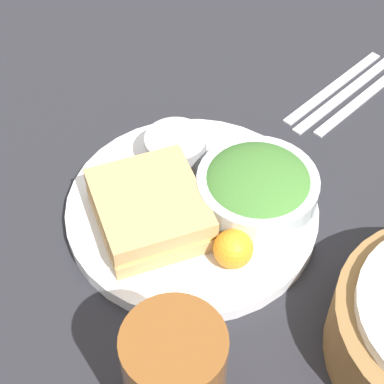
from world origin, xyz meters
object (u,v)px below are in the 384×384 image
object	(u,v)px
plate	(192,210)
dressing_cup	(176,150)
spoon	(358,100)
knife	(346,93)
salad_bowl	(257,189)
fork	(334,86)
sandwich	(150,209)

from	to	relation	value
plate	dressing_cup	bearing A→B (deg)	-114.82
spoon	knife	bearing A→B (deg)	90.00
salad_bowl	fork	distance (m)	0.24
sandwich	dressing_cup	world-z (taller)	sandwich
dressing_cup	knife	world-z (taller)	dressing_cup
sandwich	plate	bearing A→B (deg)	168.04
dressing_cup	knife	size ratio (longest dim) A/B	0.34
dressing_cup	fork	world-z (taller)	dressing_cup
knife	dressing_cup	bearing A→B (deg)	167.13
sandwich	dressing_cup	bearing A→B (deg)	-147.12
plate	knife	bearing A→B (deg)	-175.73
plate	dressing_cup	world-z (taller)	dressing_cup
knife	plate	bearing A→B (deg)	180.00
plate	sandwich	xyz separation A→B (m)	(0.05, -0.01, 0.03)
fork	spoon	xyz separation A→B (m)	(-0.00, 0.04, 0.00)
sandwich	knife	bearing A→B (deg)	-178.14
plate	fork	size ratio (longest dim) A/B	1.39
plate	salad_bowl	bearing A→B (deg)	137.65
sandwich	fork	world-z (taller)	sandwich
fork	knife	xyz separation A→B (m)	(-0.00, 0.02, 0.00)
salad_bowl	knife	world-z (taller)	salad_bowl
sandwich	salad_bowl	bearing A→B (deg)	150.46
salad_bowl	knife	xyz separation A→B (m)	(-0.22, -0.06, -0.04)
sandwich	knife	world-z (taller)	sandwich
salad_bowl	plate	bearing A→B (deg)	-42.35
sandwich	dressing_cup	size ratio (longest dim) A/B	2.13
salad_bowl	sandwich	bearing A→B (deg)	-29.54
sandwich	spoon	size ratio (longest dim) A/B	0.84
plate	salad_bowl	size ratio (longest dim) A/B	2.15
salad_bowl	spoon	size ratio (longest dim) A/B	0.72
salad_bowl	spoon	bearing A→B (deg)	-168.39
dressing_cup	spoon	size ratio (longest dim) A/B	0.39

